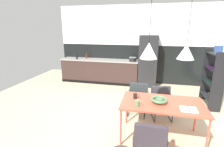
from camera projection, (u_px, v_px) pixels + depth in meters
ground_plane at (122, 127)px, 3.70m from camera, size 8.75×8.75×0.00m
back_wall_splashback_dark at (136, 64)px, 6.61m from camera, size 6.06×0.12×1.46m
back_wall_panel_upper at (137, 25)px, 6.22m from camera, size 6.06×0.12×1.46m
kitchen_counter at (100, 71)px, 6.64m from camera, size 3.02×0.63×0.91m
refrigerator_column at (148, 61)px, 6.12m from camera, size 0.65×0.60×1.85m
dining_table at (162, 105)px, 3.16m from camera, size 1.52×0.85×0.76m
armchair_by_stool at (162, 99)px, 4.00m from camera, size 0.57×0.56×0.74m
armchair_corner_seat at (150, 139)px, 2.49m from camera, size 0.49×0.48×0.82m
armchair_head_of_table at (138, 95)px, 4.19m from camera, size 0.51×0.50×0.75m
fruit_bowl at (159, 100)px, 3.12m from camera, size 0.31×0.31×0.09m
open_book at (189, 109)px, 2.88m from camera, size 0.28×0.24×0.02m
mug_glass_clear at (137, 103)px, 2.99m from camera, size 0.13×0.08×0.11m
mug_white_ceramic at (135, 96)px, 3.31m from camera, size 0.12×0.07×0.11m
cooking_pot at (133, 59)px, 6.14m from camera, size 0.27×0.27×0.18m
bottle_oil_tall at (77, 56)px, 6.53m from camera, size 0.07×0.07×0.32m
bottle_vinegar_dark at (86, 56)px, 6.69m from camera, size 0.06×0.06×0.25m
open_shelf_unit at (213, 77)px, 4.52m from camera, size 0.30×0.86×1.67m
pendant_lamp_over_table_near at (149, 51)px, 2.96m from camera, size 0.31×0.31×1.28m
pendant_lamp_over_table_far at (186, 52)px, 2.79m from camera, size 0.28×0.28×1.26m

